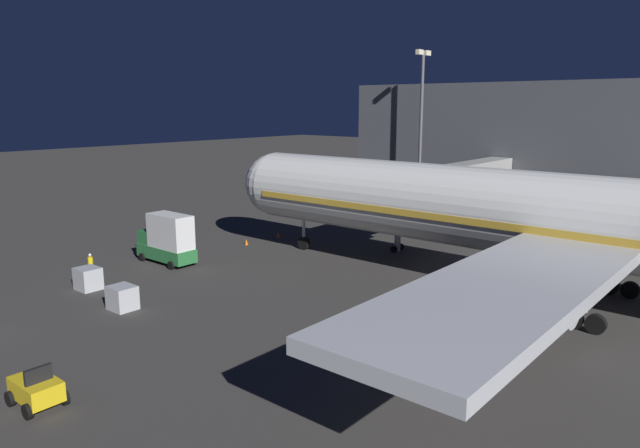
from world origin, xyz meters
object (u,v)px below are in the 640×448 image
at_px(ops_van, 167,239).
at_px(baggage_tug_spare, 36,389).
at_px(baggage_container_near_belt, 88,279).
at_px(airliner_at_gate, 626,228).
at_px(traffic_cone_nose_port, 278,234).
at_px(apron_floodlight_mast, 421,120).
at_px(traffic_cone_nose_starboard, 246,242).
at_px(jet_bridge, 444,180).
at_px(baggage_container_mid_row, 122,298).
at_px(ground_crew_under_port_wing, 91,263).

xyz_separation_m(ops_van, baggage_tug_spare, (18.17, 15.61, -1.34)).
height_order(baggage_tug_spare, baggage_container_near_belt, baggage_tug_spare).
xyz_separation_m(airliner_at_gate, baggage_tug_spare, (29.22, -17.02, -4.98)).
height_order(baggage_tug_spare, traffic_cone_nose_port, baggage_tug_spare).
xyz_separation_m(apron_floodlight_mast, baggage_tug_spare, (54.72, 12.72, -10.64)).
bearing_deg(airliner_at_gate, traffic_cone_nose_starboard, -86.12).
bearing_deg(ops_van, traffic_cone_nose_port, 179.19).
distance_m(apron_floodlight_mast, baggage_container_near_belt, 45.90).
bearing_deg(airliner_at_gate, baggage_container_near_belt, -58.39).
xyz_separation_m(ops_van, traffic_cone_nose_starboard, (-8.84, 0.19, -1.84)).
bearing_deg(airliner_at_gate, jet_bridge, -124.16).
relative_size(baggage_tug_spare, baggage_container_mid_row, 1.45).
bearing_deg(baggage_tug_spare, jet_bridge, -176.17).
xyz_separation_m(airliner_at_gate, ground_crew_under_port_wing, (17.05, -34.53, -4.81)).
distance_m(airliner_at_gate, baggage_container_mid_row, 32.59).
bearing_deg(baggage_container_mid_row, baggage_tug_spare, 41.68).
xyz_separation_m(airliner_at_gate, apron_floodlight_mast, (-25.50, -29.75, 5.67)).
height_order(baggage_container_mid_row, traffic_cone_nose_port, baggage_container_mid_row).
relative_size(ground_crew_under_port_wing, traffic_cone_nose_port, 3.12).
distance_m(baggage_tug_spare, baggage_container_mid_row, 12.56).
xyz_separation_m(airliner_at_gate, traffic_cone_nose_port, (-2.20, -32.44, -5.48)).
bearing_deg(baggage_container_near_belt, traffic_cone_nose_port, -176.37).
relative_size(ops_van, baggage_container_near_belt, 3.50).
height_order(airliner_at_gate, baggage_container_near_belt, airliner_at_gate).
relative_size(baggage_container_near_belt, baggage_container_mid_row, 0.98).
xyz_separation_m(airliner_at_gate, jet_bridge, (-13.49, -19.88, 0.10)).
bearing_deg(jet_bridge, baggage_container_near_belt, -18.96).
distance_m(apron_floodlight_mast, traffic_cone_nose_port, 25.97).
distance_m(airliner_at_gate, jet_bridge, 24.03).
height_order(ground_crew_under_port_wing, traffic_cone_nose_starboard, ground_crew_under_port_wing).
height_order(airliner_at_gate, ground_crew_under_port_wing, airliner_at_gate).
height_order(baggage_container_near_belt, traffic_cone_nose_port, baggage_container_near_belt).
bearing_deg(apron_floodlight_mast, ops_van, -4.51).
bearing_deg(jet_bridge, traffic_cone_nose_starboard, -38.68).
relative_size(baggage_tug_spare, traffic_cone_nose_port, 4.54).
bearing_deg(airliner_at_gate, ground_crew_under_port_wing, -63.72).
distance_m(baggage_container_near_belt, traffic_cone_nose_port, 21.38).
height_order(apron_floodlight_mast, baggage_container_mid_row, apron_floodlight_mast).
bearing_deg(airliner_at_gate, traffic_cone_nose_port, -93.88).
height_order(airliner_at_gate, baggage_container_mid_row, airliner_at_gate).
height_order(baggage_container_mid_row, traffic_cone_nose_starboard, baggage_container_mid_row).
bearing_deg(traffic_cone_nose_starboard, apron_floodlight_mast, 174.44).
distance_m(jet_bridge, baggage_tug_spare, 43.10).
distance_m(jet_bridge, ops_van, 27.90).
distance_m(airliner_at_gate, apron_floodlight_mast, 39.59).
bearing_deg(traffic_cone_nose_starboard, ground_crew_under_port_wing, -8.00).
relative_size(jet_bridge, traffic_cone_nose_port, 46.41).
bearing_deg(apron_floodlight_mast, traffic_cone_nose_port, -6.60).
relative_size(baggage_container_near_belt, ground_crew_under_port_wing, 0.99).
distance_m(jet_bridge, apron_floodlight_mast, 16.51).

